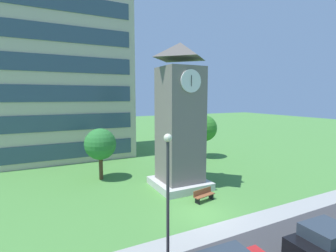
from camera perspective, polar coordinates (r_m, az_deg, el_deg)
The scene contains 9 objects.
ground_plane at distance 17.97m, azimuth 7.32°, elevation -18.76°, with size 160.00×160.00×0.00m, color #4C893D.
kerb_strip at distance 16.29m, azimuth 12.35°, elevation -21.69°, with size 120.00×1.60×0.01m, color #9E9E99.
office_building at distance 35.47m, azimuth -24.59°, elevation 9.14°, with size 18.37×10.49×19.20m.
clock_tower at distance 21.24m, azimuth 2.70°, elevation 0.50°, with size 4.32×4.32×12.01m.
park_bench at distance 19.63m, azimuth 8.02°, elevation -15.04°, with size 1.86×0.82×0.88m.
street_lamp at distance 11.41m, azimuth -0.03°, elevation -13.45°, with size 0.36×0.36×6.12m.
tree_near_tower at distance 24.28m, azimuth -14.93°, elevation -3.98°, with size 2.90×2.90×4.79m.
tree_streetside at distance 32.23m, azimuth 8.05°, elevation -0.52°, with size 3.28×3.28×5.37m.
parked_car_black at distance 15.23m, azimuth 32.21°, elevation -21.09°, with size 4.09×2.17×1.69m.
Camera 1 is at (-9.22, -13.37, 7.70)m, focal length 27.22 mm.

